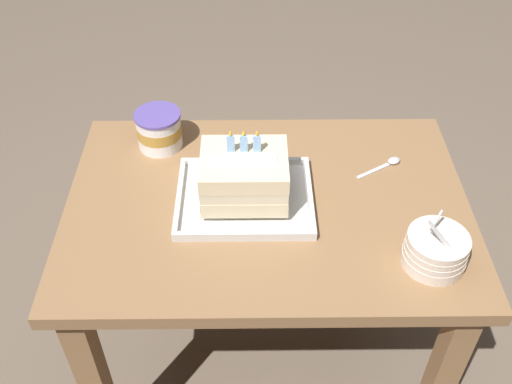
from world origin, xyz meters
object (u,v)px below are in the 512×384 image
(bowl_stack, at_px, (436,250))
(ice_cream_tub, at_px, (159,130))
(serving_spoon_near_tray, at_px, (390,163))
(foil_tray, at_px, (245,198))
(birthday_cake, at_px, (244,175))

(bowl_stack, relative_size, ice_cream_tub, 1.15)
(ice_cream_tub, height_order, serving_spoon_near_tray, ice_cream_tub)
(bowl_stack, bearing_deg, serving_spoon_near_tray, 95.94)
(foil_tray, distance_m, serving_spoon_near_tray, 0.40)
(foil_tray, distance_m, ice_cream_tub, 0.32)
(foil_tray, relative_size, birthday_cake, 1.62)
(foil_tray, bearing_deg, bowl_stack, -25.90)
(foil_tray, xyz_separation_m, ice_cream_tub, (-0.23, 0.22, 0.04))
(birthday_cake, bearing_deg, ice_cream_tub, 135.80)
(foil_tray, relative_size, ice_cream_tub, 2.68)
(birthday_cake, xyz_separation_m, bowl_stack, (0.41, -0.20, -0.04))
(bowl_stack, xyz_separation_m, ice_cream_tub, (-0.64, 0.42, 0.01))
(foil_tray, height_order, birthday_cake, birthday_cake)
(birthday_cake, bearing_deg, serving_spoon_near_tray, 19.41)
(foil_tray, xyz_separation_m, birthday_cake, (0.00, 0.00, 0.07))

